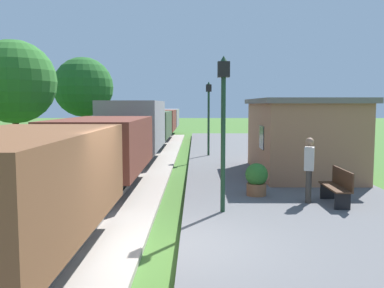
{
  "coord_description": "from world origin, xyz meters",
  "views": [
    {
      "loc": [
        0.5,
        -7.55,
        2.82
      ],
      "look_at": [
        0.39,
        5.48,
        1.6
      ],
      "focal_mm": 39.52,
      "sensor_mm": 36.0,
      "label": 1
    }
  ],
  "objects_px": {
    "freight_train": "(143,130)",
    "potted_planter": "(256,179)",
    "person_waiting": "(309,167)",
    "tree_trackside_far": "(14,82)",
    "lamp_post_far": "(209,105)",
    "lamp_post_near": "(223,105)",
    "station_hut": "(300,136)",
    "bench_near_hut": "(338,186)",
    "tree_field_left": "(83,87)"
  },
  "relations": [
    {
      "from": "freight_train",
      "to": "tree_field_left",
      "type": "xyz_separation_m",
      "value": [
        -3.94,
        2.84,
        2.4
      ]
    },
    {
      "from": "station_hut",
      "to": "person_waiting",
      "type": "xyz_separation_m",
      "value": [
        -0.93,
        -4.74,
        -0.47
      ]
    },
    {
      "from": "person_waiting",
      "to": "bench_near_hut",
      "type": "bearing_deg",
      "value": -176.96
    },
    {
      "from": "tree_trackside_far",
      "to": "bench_near_hut",
      "type": "bearing_deg",
      "value": -35.24
    },
    {
      "from": "lamp_post_near",
      "to": "tree_field_left",
      "type": "height_order",
      "value": "tree_field_left"
    },
    {
      "from": "station_hut",
      "to": "bench_near_hut",
      "type": "relative_size",
      "value": 3.87
    },
    {
      "from": "lamp_post_far",
      "to": "bench_near_hut",
      "type": "bearing_deg",
      "value": -73.94
    },
    {
      "from": "potted_planter",
      "to": "tree_trackside_far",
      "type": "xyz_separation_m",
      "value": [
        -9.93,
        7.35,
        3.11
      ]
    },
    {
      "from": "station_hut",
      "to": "lamp_post_near",
      "type": "distance_m",
      "value": 6.68
    },
    {
      "from": "potted_planter",
      "to": "tree_trackside_far",
      "type": "relative_size",
      "value": 0.16
    },
    {
      "from": "lamp_post_near",
      "to": "potted_planter",
      "type": "bearing_deg",
      "value": 59.85
    },
    {
      "from": "person_waiting",
      "to": "tree_field_left",
      "type": "bearing_deg",
      "value": -39.14
    },
    {
      "from": "lamp_post_far",
      "to": "tree_field_left",
      "type": "bearing_deg",
      "value": 148.65
    },
    {
      "from": "tree_trackside_far",
      "to": "tree_field_left",
      "type": "xyz_separation_m",
      "value": [
        1.37,
        6.65,
        0.03
      ]
    },
    {
      "from": "station_hut",
      "to": "lamp_post_far",
      "type": "relative_size",
      "value": 1.57
    },
    {
      "from": "station_hut",
      "to": "potted_planter",
      "type": "height_order",
      "value": "station_hut"
    },
    {
      "from": "station_hut",
      "to": "lamp_post_near",
      "type": "height_order",
      "value": "lamp_post_near"
    },
    {
      "from": "potted_planter",
      "to": "tree_field_left",
      "type": "relative_size",
      "value": 0.16
    },
    {
      "from": "bench_near_hut",
      "to": "lamp_post_near",
      "type": "distance_m",
      "value": 3.75
    },
    {
      "from": "freight_train",
      "to": "lamp_post_near",
      "type": "bearing_deg",
      "value": -74.73
    },
    {
      "from": "person_waiting",
      "to": "lamp_post_far",
      "type": "xyz_separation_m",
      "value": [
        -2.32,
        10.3,
        1.62
      ]
    },
    {
      "from": "freight_train",
      "to": "potted_planter",
      "type": "xyz_separation_m",
      "value": [
        4.63,
        -11.16,
        -0.73
      ]
    },
    {
      "from": "station_hut",
      "to": "lamp_post_near",
      "type": "xyz_separation_m",
      "value": [
        -3.25,
        -5.73,
        1.15
      ]
    },
    {
      "from": "lamp_post_far",
      "to": "person_waiting",
      "type": "bearing_deg",
      "value": -77.33
    },
    {
      "from": "tree_trackside_far",
      "to": "tree_field_left",
      "type": "distance_m",
      "value": 6.79
    },
    {
      "from": "bench_near_hut",
      "to": "potted_planter",
      "type": "xyz_separation_m",
      "value": [
        -1.94,
        1.04,
        0.0
      ]
    },
    {
      "from": "bench_near_hut",
      "to": "potted_planter",
      "type": "distance_m",
      "value": 2.2
    },
    {
      "from": "tree_field_left",
      "to": "lamp_post_near",
      "type": "bearing_deg",
      "value": -64.71
    },
    {
      "from": "person_waiting",
      "to": "potted_planter",
      "type": "relative_size",
      "value": 1.87
    },
    {
      "from": "person_waiting",
      "to": "tree_field_left",
      "type": "relative_size",
      "value": 0.3
    },
    {
      "from": "bench_near_hut",
      "to": "freight_train",
      "type": "bearing_deg",
      "value": 118.29
    },
    {
      "from": "station_hut",
      "to": "potted_planter",
      "type": "bearing_deg",
      "value": -119.26
    },
    {
      "from": "freight_train",
      "to": "tree_trackside_far",
      "type": "height_order",
      "value": "tree_trackside_far"
    },
    {
      "from": "person_waiting",
      "to": "station_hut",
      "type": "bearing_deg",
      "value": -83.67
    },
    {
      "from": "lamp_post_near",
      "to": "person_waiting",
      "type": "bearing_deg",
      "value": 23.13
    },
    {
      "from": "person_waiting",
      "to": "tree_trackside_far",
      "type": "height_order",
      "value": "tree_trackside_far"
    },
    {
      "from": "station_hut",
      "to": "bench_near_hut",
      "type": "height_order",
      "value": "station_hut"
    },
    {
      "from": "lamp_post_near",
      "to": "tree_trackside_far",
      "type": "height_order",
      "value": "tree_trackside_far"
    },
    {
      "from": "potted_planter",
      "to": "lamp_post_near",
      "type": "xyz_separation_m",
      "value": [
        -1.07,
        -1.85,
        2.08
      ]
    },
    {
      "from": "freight_train",
      "to": "bench_near_hut",
      "type": "height_order",
      "value": "freight_train"
    },
    {
      "from": "freight_train",
      "to": "bench_near_hut",
      "type": "xyz_separation_m",
      "value": [
        6.57,
        -12.2,
        -0.73
      ]
    },
    {
      "from": "bench_near_hut",
      "to": "tree_trackside_far",
      "type": "height_order",
      "value": "tree_trackside_far"
    },
    {
      "from": "tree_field_left",
      "to": "lamp_post_far",
      "type": "bearing_deg",
      "value": -31.35
    },
    {
      "from": "station_hut",
      "to": "bench_near_hut",
      "type": "xyz_separation_m",
      "value": [
        -0.23,
        -4.92,
        -0.93
      ]
    },
    {
      "from": "lamp_post_near",
      "to": "tree_trackside_far",
      "type": "relative_size",
      "value": 0.65
    },
    {
      "from": "freight_train",
      "to": "tree_trackside_far",
      "type": "xyz_separation_m",
      "value": [
        -5.31,
        -3.81,
        2.37
      ]
    },
    {
      "from": "potted_planter",
      "to": "lamp_post_near",
      "type": "distance_m",
      "value": 2.98
    },
    {
      "from": "potted_planter",
      "to": "lamp_post_far",
      "type": "bearing_deg",
      "value": 96.49
    },
    {
      "from": "person_waiting",
      "to": "tree_trackside_far",
      "type": "bearing_deg",
      "value": -18.85
    },
    {
      "from": "potted_planter",
      "to": "tree_trackside_far",
      "type": "distance_m",
      "value": 12.74
    }
  ]
}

